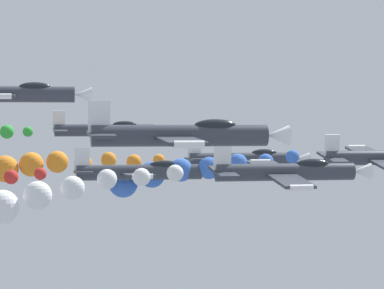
{
  "coord_description": "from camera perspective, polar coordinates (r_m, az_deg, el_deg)",
  "views": [
    {
      "loc": [
        62.45,
        -11.8,
        70.1
      ],
      "look_at": [
        0.0,
        0.0,
        68.46
      ],
      "focal_mm": 83.27,
      "sensor_mm": 36.0,
      "label": 1
    }
  ],
  "objects": [
    {
      "name": "smoke_trail_lead",
      "position": [
        64.72,
        -1.25,
        -1.87
      ],
      "size": [
        4.17,
        13.69,
        3.51
      ],
      "color": "blue"
    },
    {
      "name": "airplane_left_inner",
      "position": [
        73.66,
        3.43,
        -0.93
      ],
      "size": [
        9.56,
        10.35,
        2.32
      ],
      "rotation": [
        0.0,
        0.0,
        0.0
      ],
      "color": "#333842"
    },
    {
      "name": "smoke_trail_left_inner",
      "position": [
        71.97,
        -11.79,
        -1.41
      ],
      "size": [
        2.79,
        18.09,
        2.76
      ],
      "color": "orange"
    },
    {
      "name": "airplane_right_inner",
      "position": [
        56.6,
        6.17,
        -1.74
      ],
      "size": [
        9.54,
        10.35,
        2.61
      ],
      "rotation": [
        0.0,
        0.12,
        0.0
      ],
      "color": "#333842"
    },
    {
      "name": "airplane_left_outer",
      "position": [
        63.85,
        -3.22,
        -1.76
      ],
      "size": [
        9.57,
        10.35,
        2.33
      ],
      "rotation": [
        0.0,
        -0.02,
        0.0
      ],
      "color": "#333842"
    },
    {
      "name": "airplane_right_outer",
      "position": [
        80.75,
        -5.49,
        0.93
      ],
      "size": [
        9.55,
        10.35,
        2.5
      ],
      "rotation": [
        0.0,
        0.1,
        0.0
      ],
      "color": "#333842"
    },
    {
      "name": "airplane_trailing",
      "position": [
        45.01,
        -0.53,
        0.61
      ],
      "size": [
        9.57,
        10.35,
        2.34
      ],
      "rotation": [
        0.0,
        0.05,
        0.0
      ],
      "color": "#333842"
    },
    {
      "name": "airplane_high_slot",
      "position": [
        62.02,
        -11.54,
        3.2
      ],
      "size": [
        9.57,
        10.35,
        2.34
      ],
      "rotation": [
        0.0,
        0.04,
        0.0
      ],
      "color": "#333842"
    }
  ]
}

